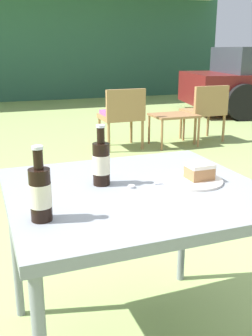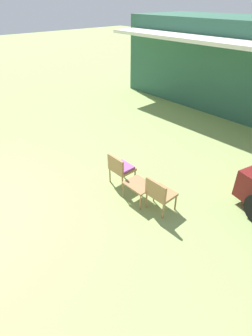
# 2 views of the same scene
# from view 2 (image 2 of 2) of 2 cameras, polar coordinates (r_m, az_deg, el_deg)

# --- Properties ---
(wicker_chair_cushioned) EXTENTS (0.52, 0.46, 0.79)m
(wicker_chair_cushioned) POSITION_cam_2_polar(r_m,az_deg,el_deg) (6.08, -1.19, 0.15)
(wicker_chair_cushioned) COLOR #9E7547
(wicker_chair_cushioned) RESTS_ON ground_plane
(wicker_chair_plain) EXTENTS (0.52, 0.46, 0.79)m
(wicker_chair_plain) POSITION_cam_2_polar(r_m,az_deg,el_deg) (5.36, 7.31, -5.34)
(wicker_chair_plain) COLOR #9E7547
(wicker_chair_plain) RESTS_ON ground_plane
(garden_side_table) EXTENTS (0.59, 0.46, 0.42)m
(garden_side_table) POSITION_cam_2_polar(r_m,az_deg,el_deg) (5.66, 2.80, -3.86)
(garden_side_table) COLOR #996B42
(garden_side_table) RESTS_ON ground_plane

